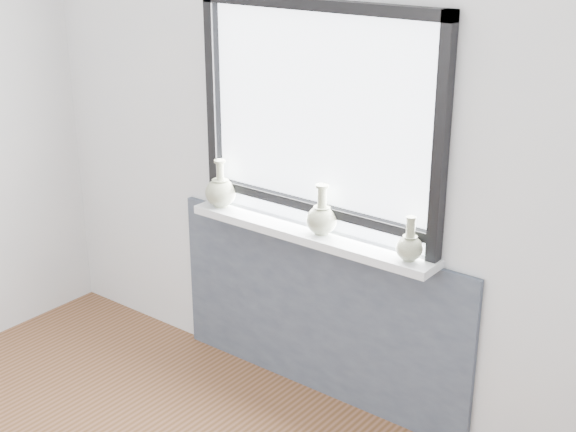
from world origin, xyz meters
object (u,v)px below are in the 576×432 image
Objects in this scene: windowsill at (309,234)px; vase_b at (322,218)px; vase_c at (410,246)px; vase_a at (221,191)px.

vase_b is (0.07, 0.01, 0.10)m from windowsill.
vase_b is at bearing 177.88° from vase_c.
vase_c is at bearing -1.32° from windowsill.
vase_c is (1.09, -0.01, -0.01)m from vase_a.
windowsill is 0.56m from vase_a.
vase_a is (-0.55, -0.01, 0.10)m from windowsill.
vase_c is (0.54, -0.01, 0.09)m from windowsill.
vase_b is 1.20× the size of vase_c.
windowsill is 5.42× the size of vase_a.
vase_a is 1.09m from vase_c.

